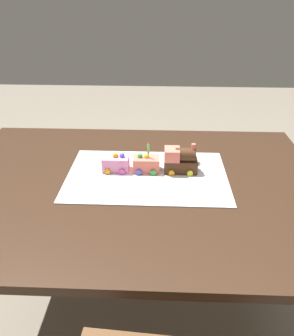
% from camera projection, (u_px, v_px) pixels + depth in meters
% --- Properties ---
extents(ground_plane, '(8.00, 8.00, 0.00)m').
position_uv_depth(ground_plane, '(136.00, 317.00, 1.61)').
color(ground_plane, gray).
extents(dining_table, '(1.40, 1.00, 0.74)m').
position_uv_depth(dining_table, '(134.00, 206.00, 1.31)').
color(dining_table, '#382316').
rests_on(dining_table, ground).
extents(cake_board, '(0.60, 0.40, 0.00)m').
position_uv_depth(cake_board, '(147.00, 175.00, 1.30)').
color(cake_board, silver).
rests_on(cake_board, dining_table).
extents(cake_locomotive, '(0.14, 0.08, 0.12)m').
position_uv_depth(cake_locomotive, '(180.00, 160.00, 1.30)').
color(cake_locomotive, '#472816').
rests_on(cake_locomotive, cake_board).
extents(cake_car_caboose_coral, '(0.10, 0.08, 0.07)m').
position_uv_depth(cake_car_caboose_coral, '(146.00, 164.00, 1.31)').
color(cake_car_caboose_coral, '#F27260').
rests_on(cake_car_caboose_coral, cake_board).
extents(cake_car_gondola_bubblegum, '(0.10, 0.08, 0.07)m').
position_uv_depth(cake_car_gondola_bubblegum, '(116.00, 163.00, 1.32)').
color(cake_car_gondola_bubblegum, pink).
rests_on(cake_car_gondola_bubblegum, cake_board).
extents(birthday_candle, '(0.01, 0.01, 0.05)m').
position_uv_depth(birthday_candle, '(148.00, 148.00, 1.28)').
color(birthday_candle, '#66D872').
rests_on(birthday_candle, cake_car_caboose_coral).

